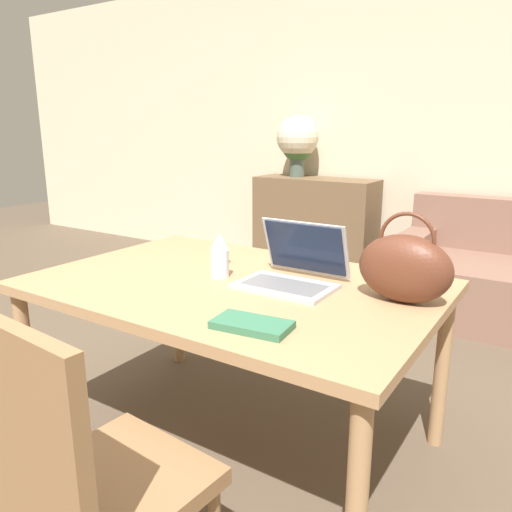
{
  "coord_description": "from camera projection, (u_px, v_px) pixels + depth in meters",
  "views": [
    {
      "loc": [
        1.24,
        -0.89,
        1.33
      ],
      "look_at": [
        0.23,
        0.66,
        0.85
      ],
      "focal_mm": 35.0,
      "sensor_mm": 36.0,
      "label": 1
    }
  ],
  "objects": [
    {
      "name": "wall_back",
      "position": [
        412.0,
        125.0,
        4.12
      ],
      "size": [
        10.0,
        0.06,
        2.7
      ],
      "color": "beige",
      "rests_on": "ground_plane"
    },
    {
      "name": "dining_table",
      "position": [
        233.0,
        297.0,
        2.01
      ],
      "size": [
        1.58,
        1.06,
        0.73
      ],
      "color": "#A87F56",
      "rests_on": "ground_plane"
    },
    {
      "name": "chair",
      "position": [
        84.0,
        474.0,
        1.23
      ],
      "size": [
        0.47,
        0.47,
        0.93
      ],
      "rotation": [
        0.0,
        0.0,
        -0.08
      ],
      "color": "olive",
      "rests_on": "ground_plane"
    },
    {
      "name": "sideboard",
      "position": [
        315.0,
        228.0,
        4.51
      ],
      "size": [
        1.09,
        0.4,
        0.89
      ],
      "color": "brown",
      "rests_on": "ground_plane"
    },
    {
      "name": "laptop",
      "position": [
        295.0,
        268.0,
        1.95
      ],
      "size": [
        0.36,
        0.33,
        0.24
      ],
      "color": "#ADADB2",
      "rests_on": "dining_table"
    },
    {
      "name": "drinking_glass",
      "position": [
        220.0,
        263.0,
        2.04
      ],
      "size": [
        0.07,
        0.07,
        0.11
      ],
      "color": "silver",
      "rests_on": "dining_table"
    },
    {
      "name": "wine_glass",
      "position": [
        220.0,
        242.0,
        2.21
      ],
      "size": [
        0.07,
        0.07,
        0.14
      ],
      "color": "silver",
      "rests_on": "dining_table"
    },
    {
      "name": "handbag",
      "position": [
        405.0,
        268.0,
        1.73
      ],
      "size": [
        0.33,
        0.16,
        0.32
      ],
      "color": "#592D1E",
      "rests_on": "dining_table"
    },
    {
      "name": "flower_vase",
      "position": [
        298.0,
        141.0,
        4.44
      ],
      "size": [
        0.38,
        0.38,
        0.54
      ],
      "color": "#47564C",
      "rests_on": "sideboard"
    },
    {
      "name": "book",
      "position": [
        252.0,
        325.0,
        1.52
      ],
      "size": [
        0.25,
        0.15,
        0.02
      ],
      "rotation": [
        0.0,
        0.0,
        0.11
      ],
      "color": "#336B4C",
      "rests_on": "dining_table"
    }
  ]
}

